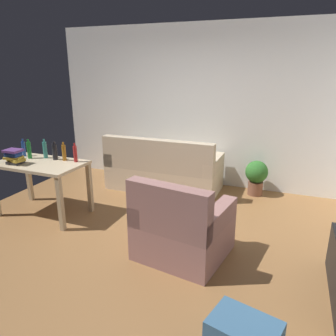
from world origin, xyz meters
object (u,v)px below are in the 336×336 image
at_px(bottle_red, 75,154).
at_px(bottle_blue, 24,149).
at_px(book_stack, 14,157).
at_px(couch, 163,172).
at_px(desk, 41,170).
at_px(bottle_dark, 55,152).
at_px(bottle_amber, 64,152).
at_px(potted_plant, 256,175).
at_px(bottle_tall, 45,150).
at_px(armchair, 181,229).
at_px(bottle_green, 29,150).

bearing_deg(bottle_red, bottle_blue, -178.76).
bearing_deg(book_stack, couch, 49.34).
bearing_deg(desk, book_stack, -144.21).
distance_m(couch, bottle_blue, 2.19).
relative_size(bottle_dark, bottle_amber, 1.01).
xyz_separation_m(potted_plant, bottle_amber, (-2.44, -1.62, 0.54)).
height_order(desk, bottle_red, bottle_red).
distance_m(couch, book_stack, 2.30).
bearing_deg(bottle_tall, bottle_dark, -5.64).
bearing_deg(bottle_red, bottle_dark, -178.49).
relative_size(desk, potted_plant, 2.12).
bearing_deg(book_stack, bottle_tall, 65.69).
xyz_separation_m(potted_plant, bottle_dark, (-2.59, -1.63, 0.54)).
xyz_separation_m(desk, armchair, (2.16, -0.32, -0.33)).
relative_size(armchair, bottle_blue, 4.02).
bearing_deg(bottle_blue, desk, -22.35).
height_order(bottle_dark, bottle_red, bottle_red).
distance_m(bottle_green, book_stack, 0.29).
bearing_deg(bottle_dark, bottle_red, 1.51).
bearing_deg(bottle_red, bottle_tall, 178.98).
height_order(bottle_blue, bottle_red, bottle_red).
height_order(couch, bottle_dark, bottle_dark).
bearing_deg(desk, couch, 52.32).
xyz_separation_m(couch, bottle_amber, (-0.94, -1.31, 0.57)).
xyz_separation_m(couch, bottle_red, (-0.75, -1.31, 0.57)).
xyz_separation_m(bottle_dark, book_stack, (-0.36, -0.37, -0.01)).
bearing_deg(bottle_amber, bottle_red, 0.25).
relative_size(bottle_green, bottle_red, 1.06).
relative_size(couch, bottle_blue, 7.37).
distance_m(armchair, bottle_green, 2.53).
bearing_deg(bottle_amber, couch, 54.36).
xyz_separation_m(desk, book_stack, (-0.25, -0.18, 0.21)).
xyz_separation_m(potted_plant, bottle_red, (-2.25, -1.62, 0.55)).
bearing_deg(bottle_green, book_stack, -85.95).
height_order(armchair, bottle_dark, bottle_dark).
distance_m(armchair, bottle_amber, 2.04).
xyz_separation_m(bottle_tall, bottle_red, (0.52, -0.01, -0.01)).
height_order(desk, book_stack, book_stack).
distance_m(potted_plant, bottle_amber, 2.98).
bearing_deg(bottle_dark, desk, -119.05).
bearing_deg(potted_plant, couch, -168.22).
bearing_deg(book_stack, bottle_green, 94.05).
bearing_deg(bottle_tall, bottle_amber, -1.73).
relative_size(bottle_amber, bottle_red, 0.99).
height_order(bottle_amber, book_stack, bottle_amber).
height_order(potted_plant, bottle_amber, bottle_amber).
relative_size(armchair, bottle_green, 3.69).
height_order(bottle_blue, bottle_amber, bottle_amber).
height_order(desk, bottle_green, bottle_green).
bearing_deg(bottle_red, couch, 60.11).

